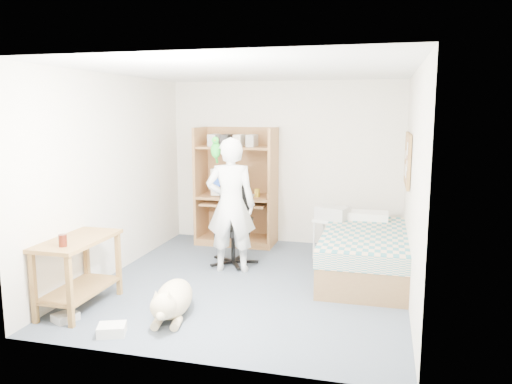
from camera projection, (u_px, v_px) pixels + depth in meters
floor at (252, 283)px, 6.02m from camera, size 4.00×4.00×0.00m
wall_back at (285, 163)px, 7.73m from camera, size 3.60×0.02×2.50m
wall_right at (413, 186)px, 5.38m from camera, size 0.02×4.00×2.50m
wall_left at (114, 175)px, 6.27m from camera, size 0.02×4.00×2.50m
ceiling at (252, 70)px, 5.62m from camera, size 3.60×4.00×0.02m
computer_hutch at (237, 191)px, 7.72m from camera, size 1.20×0.63×1.80m
bed at (365, 253)px, 6.25m from camera, size 1.02×2.02×0.66m
side_desk at (78, 263)px, 5.18m from camera, size 0.50×1.00×0.75m
corkboard at (408, 160)px, 6.21m from camera, size 0.04×0.94×0.66m
office_chair at (234, 236)px, 6.74m from camera, size 0.58×0.58×1.04m
person at (231, 205)px, 6.36m from camera, size 0.69×0.52×1.73m
parrot at (216, 149)px, 6.30m from camera, size 0.13×0.22×0.35m
dog at (172, 300)px, 5.00m from camera, size 0.49×1.10×0.41m
printer_cart at (332, 232)px, 6.98m from camera, size 0.55×0.49×0.56m
printer at (333, 213)px, 6.94m from camera, size 0.50×0.43×0.18m
crt_monitor at (228, 181)px, 7.74m from camera, size 0.44×0.47×0.41m
keyboard at (236, 202)px, 7.59m from camera, size 0.46×0.21×0.03m
pencil_cup at (257, 193)px, 7.56m from camera, size 0.08×0.08×0.12m
drink_glass at (63, 240)px, 4.83m from camera, size 0.08×0.08×0.12m
floor_box_a at (112, 330)px, 4.61m from camera, size 0.31×0.28×0.10m
floor_box_b at (65, 317)px, 4.92m from camera, size 0.26×0.27×0.08m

